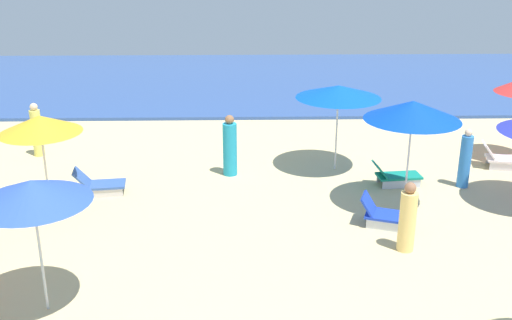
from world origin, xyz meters
name	(u,v)px	position (x,y,z in m)	size (l,w,h in m)	color
ocean	(239,81)	(0.00, 23.69, 0.06)	(60.00, 12.63, 0.12)	#305195
umbrella_0	(32,191)	(-3.43, 5.32, 2.33)	(2.01, 2.01, 2.53)	silver
umbrella_1	(338,92)	(2.83, 12.27, 2.32)	(2.40, 2.40, 2.50)	silver
umbrella_2	(40,124)	(-4.70, 9.80, 2.17)	(1.97, 1.97, 2.38)	silver
lounge_chair_2_0	(99,184)	(-3.65, 10.60, 0.27)	(1.37, 0.78, 0.71)	silver
umbrella_4	(413,111)	(4.19, 9.59, 2.51)	(2.31, 2.31, 2.75)	silver
lounge_chair_4_0	(386,215)	(3.49, 8.56, 0.27)	(1.40, 1.03, 0.72)	silver
lounge_chair_4_1	(395,176)	(4.30, 11.03, 0.26)	(1.36, 0.70, 0.67)	silver
lounge_chair_6_0	(505,158)	(7.82, 12.29, 0.28)	(1.51, 0.92, 0.75)	silver
beachgoer_1	(230,147)	(-0.22, 11.92, 0.81)	(0.53, 0.53, 1.76)	#219BBF
beachgoer_4	(37,131)	(-6.17, 13.66, 0.79)	(0.41, 0.41, 1.67)	#EFE366
beachgoer_5	(465,160)	(6.11, 10.89, 0.77)	(0.36, 0.36, 1.63)	#3480D3
beachgoer_6	(407,219)	(3.65, 7.40, 0.73)	(0.50, 0.50, 1.57)	#F9D277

